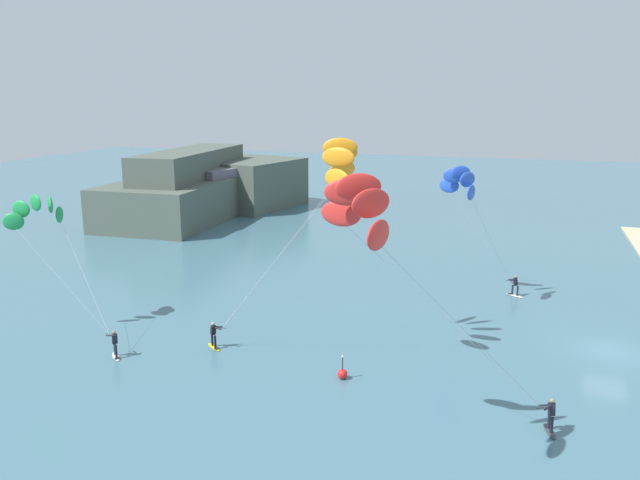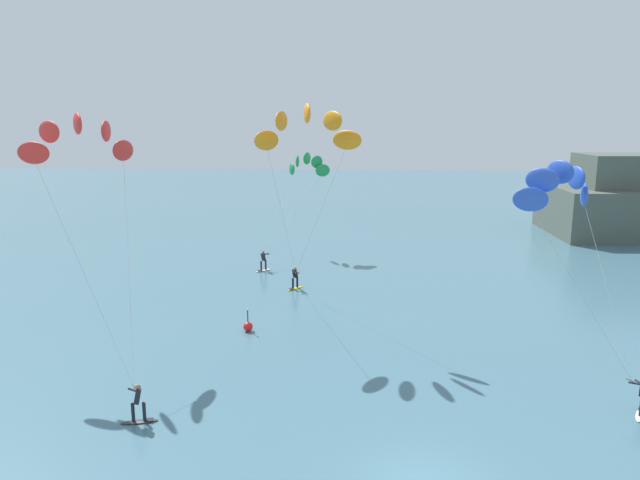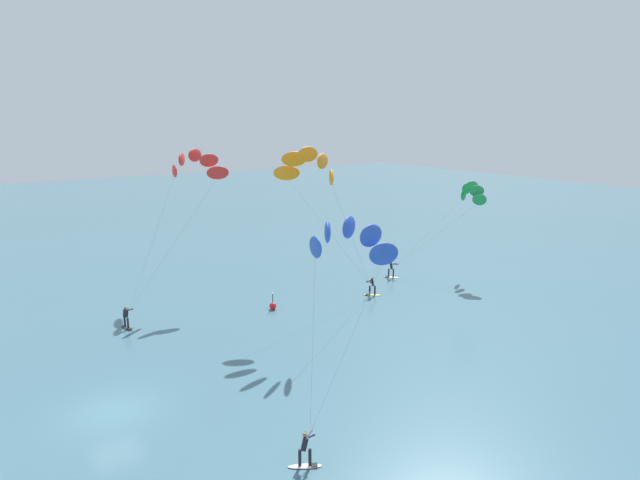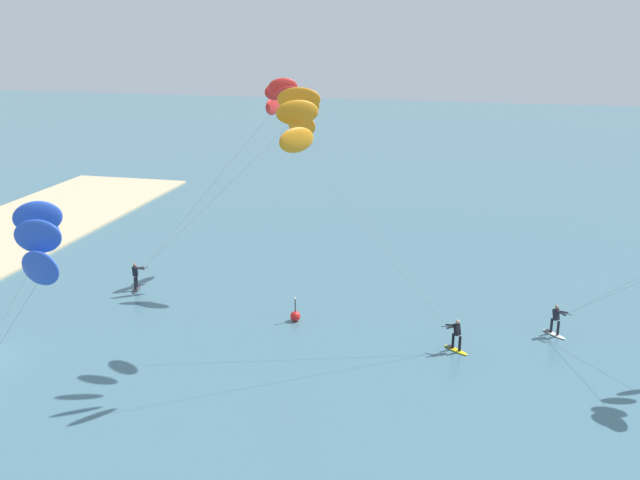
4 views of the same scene
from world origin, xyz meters
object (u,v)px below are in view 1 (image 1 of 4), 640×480
marker_buoy (342,374)px  kitesurfer_far_out (335,168)px  kitesurfer_mid_water (463,186)px  kitesurfer_downwind (40,217)px  kitesurfer_nearshore (367,216)px

marker_buoy → kitesurfer_far_out: bearing=24.1°
kitesurfer_mid_water → kitesurfer_far_out: size_ratio=0.80×
kitesurfer_mid_water → marker_buoy: (-15.68, 4.55, -8.47)m
kitesurfer_downwind → marker_buoy: kitesurfer_downwind is taller
kitesurfer_mid_water → marker_buoy: 18.39m
kitesurfer_far_out → kitesurfer_mid_water: bearing=-26.0°
kitesurfer_nearshore → kitesurfer_mid_water: size_ratio=1.21×
kitesurfer_nearshore → kitesurfer_downwind: 25.69m
kitesurfer_mid_water → kitesurfer_far_out: bearing=154.0°
kitesurfer_mid_water → marker_buoy: bearing=163.8°
kitesurfer_far_out → kitesurfer_downwind: 19.69m
kitesurfer_downwind → marker_buoy: bearing=-93.8°
kitesurfer_downwind → kitesurfer_mid_water: bearing=-60.5°
kitesurfer_mid_water → kitesurfer_far_out: 13.98m
kitesurfer_mid_water → marker_buoy: kitesurfer_mid_water is taller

